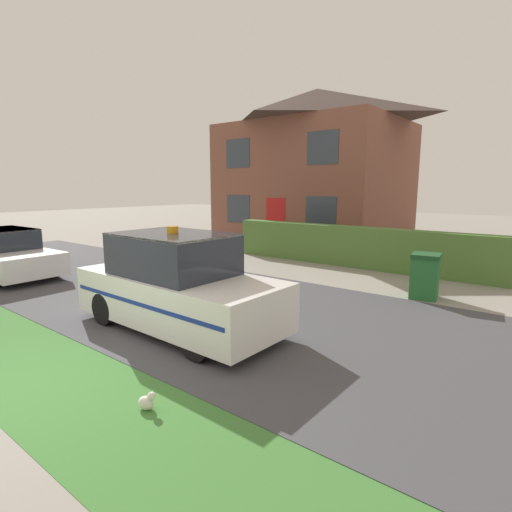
{
  "coord_description": "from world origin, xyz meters",
  "views": [
    {
      "loc": [
        5.46,
        -2.07,
        2.58
      ],
      "look_at": [
        0.02,
        4.83,
        1.05
      ],
      "focal_mm": 28.0,
      "sensor_mm": 36.0,
      "label": 1
    }
  ],
  "objects_px": {
    "wheelie_bin": "(425,276)",
    "police_car": "(178,285)",
    "neighbour_car_near": "(3,254)",
    "house_left": "(315,164)",
    "cat": "(147,402)"
  },
  "relations": [
    {
      "from": "neighbour_car_near",
      "to": "house_left",
      "type": "distance_m",
      "value": 13.82
    },
    {
      "from": "neighbour_car_near",
      "to": "house_left",
      "type": "bearing_deg",
      "value": 76.94
    },
    {
      "from": "police_car",
      "to": "wheelie_bin",
      "type": "xyz_separation_m",
      "value": [
        2.94,
        4.94,
        -0.29
      ]
    },
    {
      "from": "cat",
      "to": "neighbour_car_near",
      "type": "distance_m",
      "value": 9.34
    },
    {
      "from": "police_car",
      "to": "neighbour_car_near",
      "type": "height_order",
      "value": "police_car"
    },
    {
      "from": "neighbour_car_near",
      "to": "house_left",
      "type": "height_order",
      "value": "house_left"
    },
    {
      "from": "wheelie_bin",
      "to": "house_left",
      "type": "bearing_deg",
      "value": 124.69
    },
    {
      "from": "cat",
      "to": "police_car",
      "type": "bearing_deg",
      "value": 111.85
    },
    {
      "from": "cat",
      "to": "house_left",
      "type": "xyz_separation_m",
      "value": [
        -6.52,
        15.03,
        3.57
      ]
    },
    {
      "from": "neighbour_car_near",
      "to": "wheelie_bin",
      "type": "distance_m",
      "value": 11.51
    },
    {
      "from": "police_car",
      "to": "cat",
      "type": "xyz_separation_m",
      "value": [
        1.81,
        -2.06,
        -0.72
      ]
    },
    {
      "from": "police_car",
      "to": "neighbour_car_near",
      "type": "xyz_separation_m",
      "value": [
        -7.34,
        -0.25,
        -0.16
      ]
    },
    {
      "from": "neighbour_car_near",
      "to": "wheelie_bin",
      "type": "bearing_deg",
      "value": 24.96
    },
    {
      "from": "police_car",
      "to": "house_left",
      "type": "relative_size",
      "value": 0.49
    },
    {
      "from": "wheelie_bin",
      "to": "police_car",
      "type": "bearing_deg",
      "value": -129.65
    }
  ]
}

